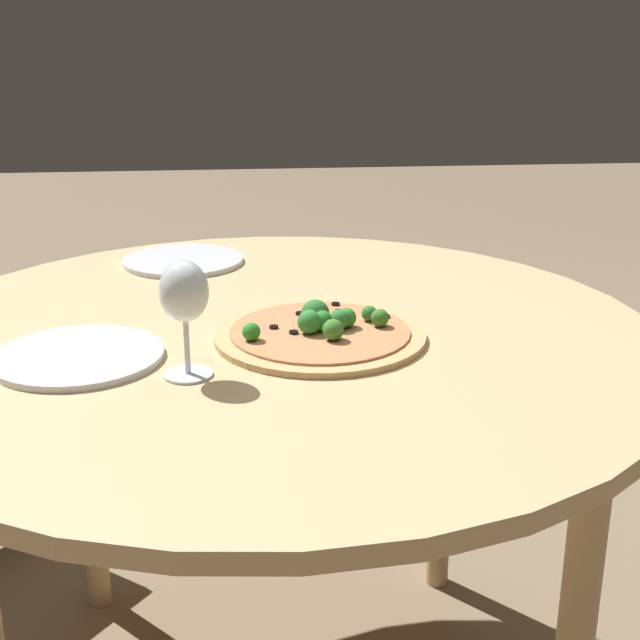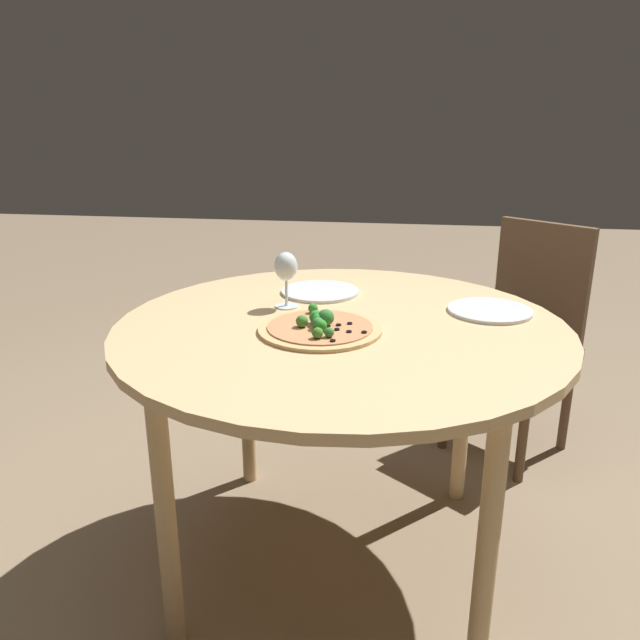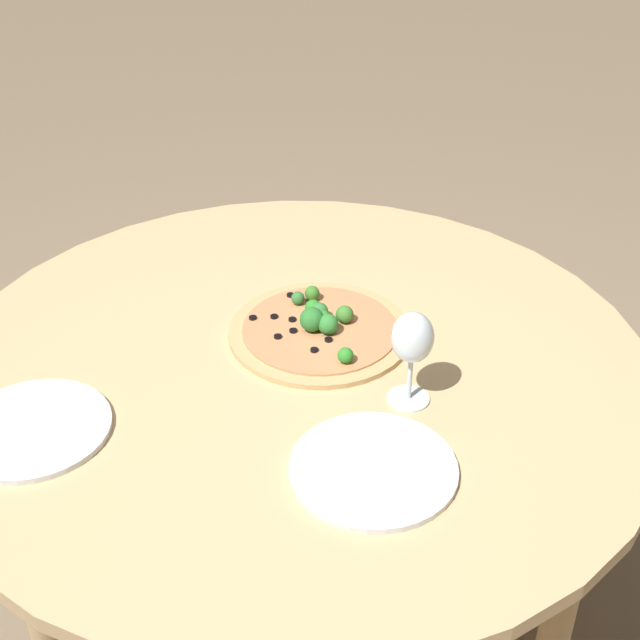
{
  "view_description": "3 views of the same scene",
  "coord_description": "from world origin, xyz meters",
  "px_view_note": "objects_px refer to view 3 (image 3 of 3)",
  "views": [
    {
      "loc": [
        -1.31,
        0.05,
        1.23
      ],
      "look_at": [
        -0.05,
        -0.07,
        0.79
      ],
      "focal_mm": 50.0,
      "sensor_mm": 36.0,
      "label": 1
    },
    {
      "loc": [
        0.18,
        -1.57,
        1.3
      ],
      "look_at": [
        -0.05,
        -0.07,
        0.79
      ],
      "focal_mm": 35.0,
      "sensor_mm": 36.0,
      "label": 2
    },
    {
      "loc": [
        0.04,
        1.22,
        1.65
      ],
      "look_at": [
        -0.05,
        -0.07,
        0.79
      ],
      "focal_mm": 50.0,
      "sensor_mm": 36.0,
      "label": 3
    }
  ],
  "objects_px": {
    "wine_glass": "(412,341)",
    "plate_near": "(33,429)",
    "pizza": "(320,328)",
    "plate_far": "(373,469)"
  },
  "relations": [
    {
      "from": "plate_near",
      "to": "pizza",
      "type": "bearing_deg",
      "value": -153.07
    },
    {
      "from": "wine_glass",
      "to": "plate_near",
      "type": "bearing_deg",
      "value": 3.51
    },
    {
      "from": "wine_glass",
      "to": "plate_near",
      "type": "distance_m",
      "value": 0.59
    },
    {
      "from": "pizza",
      "to": "plate_far",
      "type": "height_order",
      "value": "pizza"
    },
    {
      "from": "pizza",
      "to": "wine_glass",
      "type": "distance_m",
      "value": 0.25
    },
    {
      "from": "wine_glass",
      "to": "plate_far",
      "type": "height_order",
      "value": "wine_glass"
    },
    {
      "from": "pizza",
      "to": "wine_glass",
      "type": "relative_size",
      "value": 1.98
    },
    {
      "from": "plate_near",
      "to": "wine_glass",
      "type": "bearing_deg",
      "value": -176.49
    },
    {
      "from": "plate_near",
      "to": "plate_far",
      "type": "bearing_deg",
      "value": 166.22
    },
    {
      "from": "plate_far",
      "to": "plate_near",
      "type": "bearing_deg",
      "value": -13.78
    }
  ]
}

